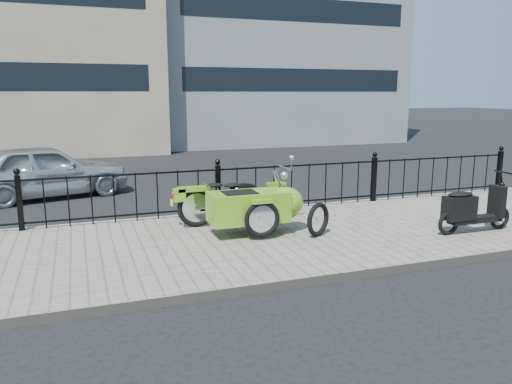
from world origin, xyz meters
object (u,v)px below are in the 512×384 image
object	(u,v)px
motorcycle_sidecar	(255,204)
scooter	(471,210)
spare_tire	(318,220)
sedan_car	(45,171)

from	to	relation	value
motorcycle_sidecar	scooter	world-z (taller)	scooter
scooter	spare_tire	distance (m)	2.60
scooter	sedan_car	bearing A→B (deg)	138.31
motorcycle_sidecar	sedan_car	bearing A→B (deg)	126.09
motorcycle_sidecar	spare_tire	xyz separation A→B (m)	(0.86, -0.64, -0.19)
spare_tire	sedan_car	xyz separation A→B (m)	(-4.40, 5.50, 0.24)
spare_tire	sedan_car	size ratio (longest dim) A/B	0.15
motorcycle_sidecar	spare_tire	bearing A→B (deg)	-36.73
scooter	sedan_car	xyz separation A→B (m)	(-6.91, 6.16, 0.13)
motorcycle_sidecar	spare_tire	size ratio (longest dim) A/B	4.02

